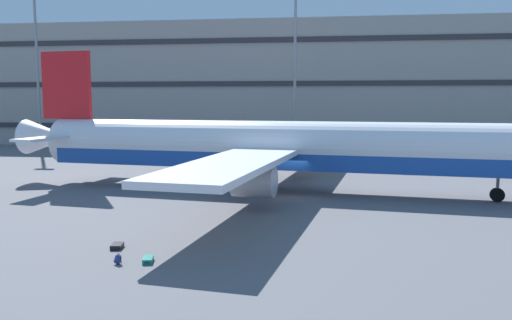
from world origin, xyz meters
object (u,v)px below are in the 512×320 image
at_px(backpack_small, 117,259).
at_px(airliner, 280,148).
at_px(suitcase_navy, 117,246).
at_px(suitcase_black, 148,260).

bearing_deg(backpack_small, airliner, 74.19).
bearing_deg(airliner, backpack_small, -105.81).
bearing_deg(suitcase_navy, suitcase_black, -40.31).
relative_size(airliner, backpack_small, 93.56).
height_order(airliner, suitcase_navy, airliner).
relative_size(suitcase_black, backpack_small, 1.89).
relative_size(airliner, suitcase_black, 49.61).
xyz_separation_m(suitcase_black, suitcase_navy, (-2.03, 1.72, 0.01)).
xyz_separation_m(airliner, suitcase_black, (-3.90, -17.30, -3.06)).
relative_size(airliner, suitcase_navy, 50.43).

